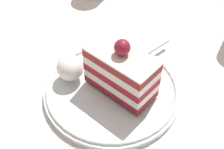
# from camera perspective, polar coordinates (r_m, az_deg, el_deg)

# --- Properties ---
(ground_plane) EXTENTS (2.40, 2.40, 0.00)m
(ground_plane) POSITION_cam_1_polar(r_m,az_deg,el_deg) (0.55, 2.38, -1.57)
(ground_plane) COLOR silver
(dessert_plate) EXTENTS (0.24, 0.24, 0.02)m
(dessert_plate) POSITION_cam_1_polar(r_m,az_deg,el_deg) (0.53, -0.00, -2.85)
(dessert_plate) COLOR white
(dessert_plate) RESTS_ON ground_plane
(cake_slice) EXTENTS (0.13, 0.10, 0.10)m
(cake_slice) POSITION_cam_1_polar(r_m,az_deg,el_deg) (0.49, 1.86, 0.58)
(cake_slice) COLOR maroon
(cake_slice) RESTS_ON dessert_plate
(whipped_cream_dollop) EXTENTS (0.05, 0.05, 0.04)m
(whipped_cream_dollop) POSITION_cam_1_polar(r_m,az_deg,el_deg) (0.53, -7.97, 1.26)
(whipped_cream_dollop) COLOR white
(whipped_cream_dollop) RESTS_ON dessert_plate
(fork) EXTENTS (0.07, 0.11, 0.00)m
(fork) POSITION_cam_1_polar(r_m,az_deg,el_deg) (0.58, 6.26, 3.78)
(fork) COLOR silver
(fork) RESTS_ON dessert_plate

